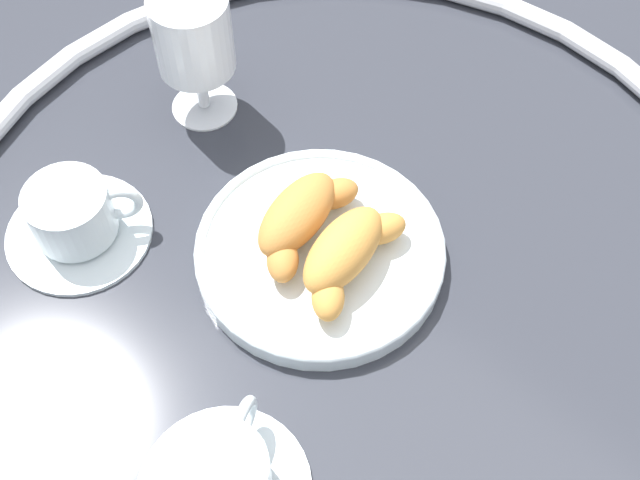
% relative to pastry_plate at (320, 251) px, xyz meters
% --- Properties ---
extents(ground_plane, '(2.20, 2.20, 0.00)m').
position_rel_pastry_plate_xyz_m(ground_plane, '(-0.01, 0.02, -0.01)').
color(ground_plane, '#2D3038').
extents(table_chrome_rim, '(0.78, 0.78, 0.02)m').
position_rel_pastry_plate_xyz_m(table_chrome_rim, '(-0.01, 0.02, 0.00)').
color(table_chrome_rim, silver).
rests_on(table_chrome_rim, ground_plane).
extents(pastry_plate, '(0.23, 0.23, 0.02)m').
position_rel_pastry_plate_xyz_m(pastry_plate, '(0.00, 0.00, 0.00)').
color(pastry_plate, silver).
rests_on(pastry_plate, ground_plane).
extents(croissant_large, '(0.14, 0.07, 0.04)m').
position_rel_pastry_plate_xyz_m(croissant_large, '(-0.00, -0.02, 0.03)').
color(croissant_large, '#BC7A38').
rests_on(croissant_large, pastry_plate).
extents(croissant_small, '(0.14, 0.07, 0.04)m').
position_rel_pastry_plate_xyz_m(croissant_small, '(0.00, 0.03, 0.03)').
color(croissant_small, '#CC893D').
rests_on(croissant_small, pastry_plate).
extents(coffee_cup_near, '(0.14, 0.14, 0.06)m').
position_rel_pastry_plate_xyz_m(coffee_cup_near, '(0.21, 0.08, 0.01)').
color(coffee_cup_near, silver).
rests_on(coffee_cup_near, ground_plane).
extents(coffee_cup_far, '(0.14, 0.14, 0.06)m').
position_rel_pastry_plate_xyz_m(coffee_cup_far, '(0.13, -0.19, 0.01)').
color(coffee_cup_far, silver).
rests_on(coffee_cup_far, ground_plane).
extents(juice_glass_left, '(0.08, 0.08, 0.14)m').
position_rel_pastry_plate_xyz_m(juice_glass_left, '(-0.06, -0.21, 0.08)').
color(juice_glass_left, white).
rests_on(juice_glass_left, ground_plane).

